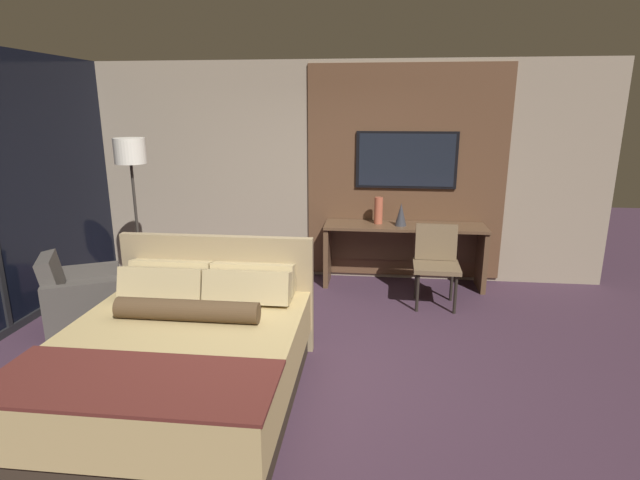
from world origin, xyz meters
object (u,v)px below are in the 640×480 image
(desk, at_px, (404,244))
(vase_short, at_px, (401,214))
(desk_chair, at_px, (436,257))
(vase_tall, at_px, (379,210))
(floor_lamp, at_px, (131,165))
(tv, at_px, (406,160))
(armchair_by_window, at_px, (82,300))
(bed, at_px, (182,359))

(desk, xyz_separation_m, vase_short, (-0.05, -0.08, 0.39))
(desk, height_order, desk_chair, desk_chair)
(desk, bearing_deg, vase_tall, 178.88)
(floor_lamp, xyz_separation_m, vase_tall, (2.74, 0.93, -0.64))
(tv, bearing_deg, armchair_by_window, -151.73)
(desk, height_order, vase_tall, vase_tall)
(bed, bearing_deg, desk_chair, 46.39)
(bed, relative_size, floor_lamp, 1.10)
(armchair_by_window, xyz_separation_m, vase_tall, (3.07, 1.63, 0.70))
(desk, bearing_deg, desk_chair, -60.55)
(desk_chair, height_order, floor_lamp, floor_lamp)
(desk_chair, bearing_deg, floor_lamp, -172.45)
(floor_lamp, distance_m, vase_short, 3.21)
(bed, bearing_deg, armchair_by_window, 141.90)
(floor_lamp, bearing_deg, tv, 20.23)
(tv, bearing_deg, desk_chair, -67.17)
(desk, relative_size, tv, 1.58)
(tv, distance_m, desk_chair, 1.35)
(armchair_by_window, relative_size, floor_lamp, 0.52)
(vase_short, bearing_deg, vase_tall, 163.14)
(desk_chair, distance_m, floor_lamp, 3.58)
(desk_chair, xyz_separation_m, floor_lamp, (-3.41, -0.33, 1.05))
(bed, height_order, armchair_by_window, bed)
(floor_lamp, xyz_separation_m, vase_short, (3.02, 0.85, -0.67))
(desk_chair, xyz_separation_m, armchair_by_window, (-3.74, -1.03, -0.29))
(vase_short, bearing_deg, desk, 55.15)
(tv, bearing_deg, bed, -120.65)
(tv, relative_size, vase_short, 4.48)
(armchair_by_window, distance_m, vase_tall, 3.55)
(vase_tall, distance_m, vase_short, 0.29)
(desk_chair, bearing_deg, bed, -131.54)
(bed, xyz_separation_m, desk, (1.82, 2.87, 0.19))
(floor_lamp, bearing_deg, vase_short, 15.73)
(desk_chair, bearing_deg, desk, 121.53)
(bed, relative_size, vase_short, 7.40)
(floor_lamp, bearing_deg, armchair_by_window, -115.42)
(bed, xyz_separation_m, vase_short, (1.77, 2.79, 0.59))
(vase_tall, bearing_deg, desk, -1.12)
(armchair_by_window, bearing_deg, vase_short, -92.46)
(tv, relative_size, desk_chair, 1.38)
(tv, distance_m, vase_tall, 0.73)
(armchair_by_window, bearing_deg, tv, -89.00)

